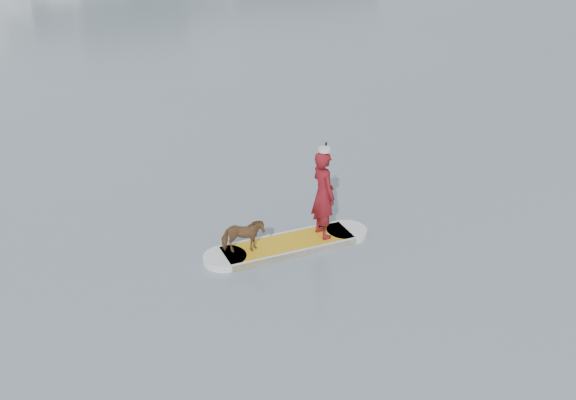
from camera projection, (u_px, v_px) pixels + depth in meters
ground at (135, 325)px, 9.96m from camera, size 140.00×140.00×0.00m
paddleboard at (288, 245)px, 12.08m from camera, size 3.28×1.14×0.12m
paddler at (323, 194)px, 11.93m from camera, size 0.46×0.66×1.71m
white_cap at (324, 150)px, 11.54m from camera, size 0.22×0.22×0.07m
dog at (243, 236)px, 11.59m from camera, size 0.85×0.62×0.65m
paddle at (322, 196)px, 12.28m from camera, size 0.10×0.30×2.00m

